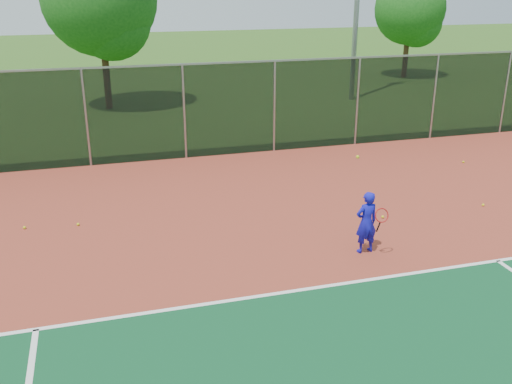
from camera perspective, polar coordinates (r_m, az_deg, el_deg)
The scene contains 10 objects.
court_apron at distance 11.07m, azimuth 17.91°, elevation -10.24°, with size 30.00×20.00×0.02m, color #9A3A27.
fence_back at distance 19.05m, azimuth 1.85°, elevation 8.64°, with size 30.00×0.06×3.03m.
tennis_player at distance 12.18m, azimuth 10.99°, elevation -2.98°, with size 0.59×0.60×2.14m.
practice_ball_1 at distance 14.11m, azimuth -17.37°, elevation -3.10°, with size 0.07×0.07×0.07m, color #CBCA17.
practice_ball_2 at distance 14.35m, azimuth -22.15°, elevation -3.31°, with size 0.07×0.07×0.07m, color #CBCA17.
practice_ball_3 at distance 14.22m, azimuth 12.56°, elevation -2.44°, with size 0.07×0.07×0.07m, color #CBCA17.
practice_ball_4 at distance 15.73m, azimuth 21.76°, elevation -1.20°, with size 0.07×0.07×0.07m, color #CBCA17.
practice_ball_6 at distance 19.22m, azimuth 20.03°, elevation 2.85°, with size 0.07×0.07×0.07m, color #CBCA17.
tree_back_left at distance 26.22m, azimuth -15.11°, elevation 17.73°, with size 4.89×4.89×7.18m.
tree_back_mid at distance 35.25m, azimuth 15.30°, elevation 16.93°, with size 4.01×4.01×5.89m.
Camera 1 is at (-5.69, -5.75, 5.49)m, focal length 40.00 mm.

